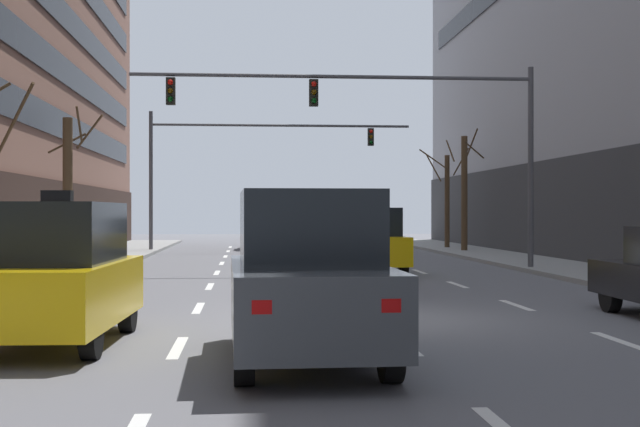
% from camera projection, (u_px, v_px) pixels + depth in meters
% --- Properties ---
extents(ground_plane, '(120.00, 120.00, 0.00)m').
position_uv_depth(ground_plane, '(374.00, 319.00, 15.36)').
color(ground_plane, slate).
extents(lane_stripe_l1_s3, '(0.16, 2.00, 0.01)m').
position_uv_depth(lane_stripe_l1_s3, '(178.00, 347.00, 12.11)').
color(lane_stripe_l1_s3, silver).
rests_on(lane_stripe_l1_s3, ground).
extents(lane_stripe_l1_s4, '(0.16, 2.00, 0.01)m').
position_uv_depth(lane_stripe_l1_s4, '(198.00, 308.00, 17.09)').
color(lane_stripe_l1_s4, silver).
rests_on(lane_stripe_l1_s4, ground).
extents(lane_stripe_l1_s5, '(0.16, 2.00, 0.01)m').
position_uv_depth(lane_stripe_l1_s5, '(210.00, 286.00, 22.07)').
color(lane_stripe_l1_s5, silver).
rests_on(lane_stripe_l1_s5, ground).
extents(lane_stripe_l1_s6, '(0.16, 2.00, 0.01)m').
position_uv_depth(lane_stripe_l1_s6, '(217.00, 273.00, 27.06)').
color(lane_stripe_l1_s6, silver).
rests_on(lane_stripe_l1_s6, ground).
extents(lane_stripe_l1_s7, '(0.16, 2.00, 0.01)m').
position_uv_depth(lane_stripe_l1_s7, '(222.00, 263.00, 32.04)').
color(lane_stripe_l1_s7, silver).
rests_on(lane_stripe_l1_s7, ground).
extents(lane_stripe_l1_s8, '(0.16, 2.00, 0.01)m').
position_uv_depth(lane_stripe_l1_s8, '(225.00, 256.00, 37.02)').
color(lane_stripe_l1_s8, silver).
rests_on(lane_stripe_l1_s8, ground).
extents(lane_stripe_l1_s9, '(0.16, 2.00, 0.01)m').
position_uv_depth(lane_stripe_l1_s9, '(228.00, 251.00, 42.00)').
color(lane_stripe_l1_s9, silver).
rests_on(lane_stripe_l1_s9, ground).
extents(lane_stripe_l1_s10, '(0.16, 2.00, 0.01)m').
position_uv_depth(lane_stripe_l1_s10, '(230.00, 247.00, 46.99)').
color(lane_stripe_l1_s10, silver).
rests_on(lane_stripe_l1_s10, ground).
extents(lane_stripe_l2_s3, '(0.16, 2.00, 0.01)m').
position_uv_depth(lane_stripe_l2_s3, '(405.00, 344.00, 12.37)').
color(lane_stripe_l2_s3, silver).
rests_on(lane_stripe_l2_s3, ground).
extents(lane_stripe_l2_s4, '(0.16, 2.00, 0.01)m').
position_uv_depth(lane_stripe_l2_s4, '(360.00, 306.00, 17.35)').
color(lane_stripe_l2_s4, silver).
rests_on(lane_stripe_l2_s4, ground).
extents(lane_stripe_l2_s5, '(0.16, 2.00, 0.01)m').
position_uv_depth(lane_stripe_l2_s5, '(335.00, 285.00, 22.34)').
color(lane_stripe_l2_s5, silver).
rests_on(lane_stripe_l2_s5, ground).
extents(lane_stripe_l2_s6, '(0.16, 2.00, 0.01)m').
position_uv_depth(lane_stripe_l2_s6, '(319.00, 272.00, 27.32)').
color(lane_stripe_l2_s6, silver).
rests_on(lane_stripe_l2_s6, ground).
extents(lane_stripe_l2_s7, '(0.16, 2.00, 0.01)m').
position_uv_depth(lane_stripe_l2_s7, '(308.00, 263.00, 32.30)').
color(lane_stripe_l2_s7, silver).
rests_on(lane_stripe_l2_s7, ground).
extents(lane_stripe_l2_s8, '(0.16, 2.00, 0.01)m').
position_uv_depth(lane_stripe_l2_s8, '(300.00, 256.00, 37.29)').
color(lane_stripe_l2_s8, silver).
rests_on(lane_stripe_l2_s8, ground).
extents(lane_stripe_l2_s9, '(0.16, 2.00, 0.01)m').
position_uv_depth(lane_stripe_l2_s9, '(294.00, 251.00, 42.27)').
color(lane_stripe_l2_s9, silver).
rests_on(lane_stripe_l2_s9, ground).
extents(lane_stripe_l2_s10, '(0.16, 2.00, 0.01)m').
position_uv_depth(lane_stripe_l2_s10, '(289.00, 247.00, 47.25)').
color(lane_stripe_l2_s10, silver).
rests_on(lane_stripe_l2_s10, ground).
extents(lane_stripe_l3_s3, '(0.16, 2.00, 0.01)m').
position_uv_depth(lane_stripe_l3_s3, '(622.00, 342.00, 12.64)').
color(lane_stripe_l3_s3, silver).
rests_on(lane_stripe_l3_s3, ground).
extents(lane_stripe_l3_s4, '(0.16, 2.00, 0.01)m').
position_uv_depth(lane_stripe_l3_s4, '(516.00, 305.00, 17.62)').
color(lane_stripe_l3_s4, silver).
rests_on(lane_stripe_l3_s4, ground).
extents(lane_stripe_l3_s5, '(0.16, 2.00, 0.01)m').
position_uv_depth(lane_stripe_l3_s5, '(457.00, 285.00, 22.60)').
color(lane_stripe_l3_s5, silver).
rests_on(lane_stripe_l3_s5, ground).
extents(lane_stripe_l3_s6, '(0.16, 2.00, 0.01)m').
position_uv_depth(lane_stripe_l3_s6, '(420.00, 272.00, 27.58)').
color(lane_stripe_l3_s6, silver).
rests_on(lane_stripe_l3_s6, ground).
extents(lane_stripe_l3_s7, '(0.16, 2.00, 0.01)m').
position_uv_depth(lane_stripe_l3_s7, '(393.00, 262.00, 32.57)').
color(lane_stripe_l3_s7, silver).
rests_on(lane_stripe_l3_s7, ground).
extents(lane_stripe_l3_s8, '(0.16, 2.00, 0.01)m').
position_uv_depth(lane_stripe_l3_s8, '(374.00, 256.00, 37.55)').
color(lane_stripe_l3_s8, silver).
rests_on(lane_stripe_l3_s8, ground).
extents(lane_stripe_l3_s9, '(0.16, 2.00, 0.01)m').
position_uv_depth(lane_stripe_l3_s9, '(359.00, 251.00, 42.53)').
color(lane_stripe_l3_s9, silver).
rests_on(lane_stripe_l3_s9, ground).
extents(lane_stripe_l3_s10, '(0.16, 2.00, 0.01)m').
position_uv_depth(lane_stripe_l3_s10, '(348.00, 247.00, 47.52)').
color(lane_stripe_l3_s10, silver).
rests_on(lane_stripe_l3_s10, ground).
extents(car_driving_0, '(1.98, 4.51, 2.16)m').
position_uv_depth(car_driving_0, '(307.00, 277.00, 10.88)').
color(car_driving_0, black).
rests_on(car_driving_0, ground).
extents(car_driving_1, '(1.82, 4.24, 2.04)m').
position_uv_depth(car_driving_1, '(262.00, 229.00, 44.30)').
color(car_driving_1, black).
rests_on(car_driving_1, ground).
extents(taxi_driving_2, '(1.84, 4.32, 1.79)m').
position_uv_depth(taxi_driving_2, '(329.00, 236.00, 39.89)').
color(taxi_driving_2, black).
rests_on(taxi_driving_2, ground).
extents(taxi_driving_3, '(1.93, 4.27, 2.21)m').
position_uv_depth(taxi_driving_3, '(57.00, 274.00, 12.36)').
color(taxi_driving_3, black).
rests_on(taxi_driving_3, ground).
extents(taxi_driving_4, '(1.94, 4.27, 2.20)m').
position_uv_depth(taxi_driving_4, '(370.00, 241.00, 26.73)').
color(taxi_driving_4, black).
rests_on(taxi_driving_4, ground).
extents(traffic_signal_0, '(12.81, 0.35, 6.42)m').
position_uv_depth(traffic_signal_0, '(388.00, 116.00, 27.44)').
color(traffic_signal_0, '#4C4C51').
rests_on(traffic_signal_0, sidewalk_right).
extents(traffic_signal_1, '(12.41, 0.35, 6.52)m').
position_uv_depth(traffic_signal_1, '(236.00, 152.00, 41.21)').
color(traffic_signal_1, '#4C4C51').
rests_on(traffic_signal_1, sidewalk_left).
extents(street_tree_0, '(1.79, 1.49, 4.96)m').
position_uv_depth(street_tree_0, '(68.00, 191.00, 26.39)').
color(street_tree_0, '#4C3823').
rests_on(street_tree_0, sidewalk_left).
extents(street_tree_1, '(2.35, 2.34, 4.96)m').
position_uv_depth(street_tree_1, '(447.00, 197.00, 43.44)').
color(street_tree_1, '#4C3823').
rests_on(street_tree_1, sidewalk_right).
extents(street_tree_3, '(1.60, 1.55, 5.61)m').
position_uv_depth(street_tree_3, '(464.00, 191.00, 39.99)').
color(street_tree_3, '#4C3823').
rests_on(street_tree_3, sidewalk_right).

